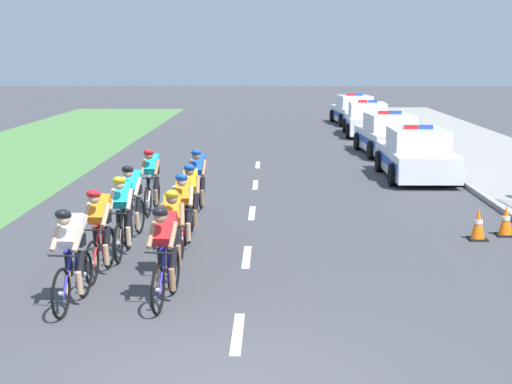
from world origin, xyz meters
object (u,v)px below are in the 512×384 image
object	(u,v)px
cyclist_third	(99,231)
cyclist_fourth	(173,231)
cyclist_seventh	(132,200)
cyclist_fifth	(123,214)
traffic_cone_near	(506,221)
police_car_third	(367,120)
traffic_cone_mid	(478,225)
cyclist_sixth	(183,211)
cyclist_ninth	(152,180)
cyclist_second	(165,253)
cyclist_eighth	(190,199)
cyclist_tenth	(198,180)
cyclist_lead	(71,256)
police_car_furthest	(354,111)
police_car_second	(389,136)
police_car_nearest	(417,156)

from	to	relation	value
cyclist_third	cyclist_fourth	size ratio (longest dim) A/B	1.00
cyclist_fourth	cyclist_seventh	size ratio (longest dim) A/B	1.00
cyclist_fifth	cyclist_seventh	world-z (taller)	same
cyclist_seventh	traffic_cone_near	xyz separation A→B (m)	(7.53, 0.44, -0.48)
police_car_third	traffic_cone_mid	bearing A→B (deg)	-90.48
cyclist_third	cyclist_sixth	world-z (taller)	same
cyclist_sixth	cyclist_ninth	world-z (taller)	same
cyclist_seventh	cyclist_ninth	distance (m)	2.63
cyclist_fourth	cyclist_seventh	distance (m)	2.94
cyclist_fourth	cyclist_fifth	distance (m)	1.73
cyclist_second	cyclist_eighth	distance (m)	4.37
cyclist_fifth	cyclist_sixth	distance (m)	1.12
cyclist_tenth	police_car_third	bearing A→B (deg)	71.24
cyclist_sixth	traffic_cone_mid	distance (m)	5.87
cyclist_third	traffic_cone_mid	size ratio (longest dim) A/B	2.69
cyclist_lead	cyclist_second	size ratio (longest dim) A/B	1.00
police_car_third	police_car_furthest	size ratio (longest dim) A/B	0.98
cyclist_sixth	cyclist_ninth	bearing A→B (deg)	107.29
cyclist_third	police_car_second	size ratio (longest dim) A/B	0.38
cyclist_fourth	cyclist_tenth	distance (m)	5.32
police_car_second	police_car_third	world-z (taller)	same
cyclist_fourth	cyclist_third	bearing A→B (deg)	179.18
cyclist_third	police_car_furthest	bearing A→B (deg)	76.02
cyclist_lead	traffic_cone_near	xyz separation A→B (m)	(7.66, 4.76, -0.48)
traffic_cone_near	cyclist_lead	bearing A→B (deg)	-148.12
cyclist_tenth	police_car_third	xyz separation A→B (m)	(5.97, 17.58, -0.11)
cyclist_seventh	cyclist_fourth	bearing A→B (deg)	-67.23
cyclist_sixth	police_car_furthest	bearing A→B (deg)	77.59
cyclist_third	cyclist_seventh	xyz separation A→B (m)	(0.07, 2.70, 0.00)
cyclist_fourth	cyclist_ninth	distance (m)	5.46
cyclist_seventh	police_car_second	size ratio (longest dim) A/B	0.38
cyclist_fifth	police_car_third	distance (m)	22.66
cyclist_seventh	traffic_cone_mid	size ratio (longest dim) A/B	2.69
cyclist_fifth	traffic_cone_mid	size ratio (longest dim) A/B	2.69
cyclist_fourth	police_car_second	bearing A→B (deg)	70.02
police_car_third	police_car_second	bearing A→B (deg)	-89.98
police_car_nearest	traffic_cone_mid	distance (m)	7.80
cyclist_third	traffic_cone_mid	distance (m)	7.49
cyclist_eighth	cyclist_fifth	bearing A→B (deg)	-123.79
traffic_cone_near	cyclist_seventh	bearing A→B (deg)	-176.69
cyclist_third	cyclist_tenth	xyz separation A→B (m)	(1.15, 5.31, 0.00)
cyclist_seventh	police_car_second	distance (m)	15.26
cyclist_lead	traffic_cone_mid	xyz separation A→B (m)	(7.01, 4.39, -0.48)
traffic_cone_near	traffic_cone_mid	world-z (taller)	same
police_car_third	traffic_cone_near	bearing A→B (deg)	-88.60
cyclist_ninth	traffic_cone_mid	bearing A→B (deg)	-20.44
police_car_nearest	traffic_cone_near	xyz separation A→B (m)	(0.48, -7.42, -0.37)
cyclist_sixth	cyclist_tenth	bearing A→B (deg)	90.82
cyclist_seventh	police_car_furthest	size ratio (longest dim) A/B	0.38
cyclist_tenth	traffic_cone_mid	distance (m)	6.35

